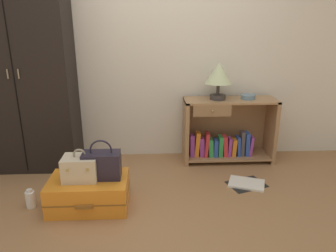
{
  "coord_description": "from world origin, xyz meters",
  "views": [
    {
      "loc": [
        0.02,
        -2.09,
        1.52
      ],
      "look_at": [
        0.16,
        0.85,
        0.55
      ],
      "focal_mm": 34.16,
      "sensor_mm": 36.0,
      "label": 1
    }
  ],
  "objects_px": {
    "suitcase_large": "(89,192)",
    "bottle": "(31,199)",
    "wardrobe": "(23,70)",
    "bowl": "(248,97)",
    "bookshelf": "(226,132)",
    "open_book_on_floor": "(247,184)",
    "table_lamp": "(219,75)",
    "train_case": "(81,168)",
    "handbag": "(102,165)"
  },
  "relations": [
    {
      "from": "table_lamp",
      "to": "handbag",
      "type": "distance_m",
      "value": 1.56
    },
    {
      "from": "bookshelf",
      "to": "open_book_on_floor",
      "type": "height_order",
      "value": "bookshelf"
    },
    {
      "from": "bowl",
      "to": "open_book_on_floor",
      "type": "bearing_deg",
      "value": -102.3
    },
    {
      "from": "suitcase_large",
      "to": "train_case",
      "type": "relative_size",
      "value": 2.34
    },
    {
      "from": "train_case",
      "to": "handbag",
      "type": "relative_size",
      "value": 0.84
    },
    {
      "from": "wardrobe",
      "to": "bowl",
      "type": "relative_size",
      "value": 13.54
    },
    {
      "from": "bookshelf",
      "to": "train_case",
      "type": "distance_m",
      "value": 1.69
    },
    {
      "from": "bottle",
      "to": "bookshelf",
      "type": "bearing_deg",
      "value": 25.82
    },
    {
      "from": "open_book_on_floor",
      "to": "train_case",
      "type": "bearing_deg",
      "value": -168.4
    },
    {
      "from": "table_lamp",
      "to": "open_book_on_floor",
      "type": "height_order",
      "value": "table_lamp"
    },
    {
      "from": "suitcase_large",
      "to": "train_case",
      "type": "xyz_separation_m",
      "value": [
        -0.05,
        -0.0,
        0.23
      ]
    },
    {
      "from": "bowl",
      "to": "train_case",
      "type": "relative_size",
      "value": 0.55
    },
    {
      "from": "table_lamp",
      "to": "bowl",
      "type": "bearing_deg",
      "value": 0.07
    },
    {
      "from": "wardrobe",
      "to": "bottle",
      "type": "bearing_deg",
      "value": -73.64
    },
    {
      "from": "open_book_on_floor",
      "to": "wardrobe",
      "type": "bearing_deg",
      "value": 165.96
    },
    {
      "from": "bottle",
      "to": "suitcase_large",
      "type": "bearing_deg",
      "value": -0.9
    },
    {
      "from": "train_case",
      "to": "handbag",
      "type": "height_order",
      "value": "handbag"
    },
    {
      "from": "open_book_on_floor",
      "to": "bookshelf",
      "type": "bearing_deg",
      "value": 98.0
    },
    {
      "from": "train_case",
      "to": "bottle",
      "type": "bearing_deg",
      "value": 178.85
    },
    {
      "from": "bowl",
      "to": "bottle",
      "type": "distance_m",
      "value": 2.37
    },
    {
      "from": "bookshelf",
      "to": "open_book_on_floor",
      "type": "relative_size",
      "value": 2.4
    },
    {
      "from": "table_lamp",
      "to": "bowl",
      "type": "height_order",
      "value": "table_lamp"
    },
    {
      "from": "suitcase_large",
      "to": "handbag",
      "type": "xyz_separation_m",
      "value": [
        0.12,
        0.02,
        0.25
      ]
    },
    {
      "from": "table_lamp",
      "to": "bottle",
      "type": "bearing_deg",
      "value": -152.92
    },
    {
      "from": "bowl",
      "to": "suitcase_large",
      "type": "height_order",
      "value": "bowl"
    },
    {
      "from": "wardrobe",
      "to": "handbag",
      "type": "relative_size",
      "value": 6.19
    },
    {
      "from": "suitcase_large",
      "to": "train_case",
      "type": "bearing_deg",
      "value": -178.79
    },
    {
      "from": "bowl",
      "to": "suitcase_large",
      "type": "distance_m",
      "value": 1.93
    },
    {
      "from": "table_lamp",
      "to": "handbag",
      "type": "xyz_separation_m",
      "value": [
        -1.13,
        -0.88,
        -0.6
      ]
    },
    {
      "from": "bookshelf",
      "to": "suitcase_large",
      "type": "height_order",
      "value": "bookshelf"
    },
    {
      "from": "bowl",
      "to": "bottle",
      "type": "height_order",
      "value": "bowl"
    },
    {
      "from": "wardrobe",
      "to": "bowl",
      "type": "distance_m",
      "value": 2.36
    },
    {
      "from": "suitcase_large",
      "to": "bottle",
      "type": "xyz_separation_m",
      "value": [
        -0.5,
        0.01,
        -0.05
      ]
    },
    {
      "from": "bookshelf",
      "to": "table_lamp",
      "type": "xyz_separation_m",
      "value": [
        -0.12,
        -0.01,
        0.65
      ]
    },
    {
      "from": "bottle",
      "to": "train_case",
      "type": "bearing_deg",
      "value": -1.15
    },
    {
      "from": "table_lamp",
      "to": "bottle",
      "type": "relative_size",
      "value": 2.36
    },
    {
      "from": "table_lamp",
      "to": "bottle",
      "type": "xyz_separation_m",
      "value": [
        -1.76,
        -0.9,
        -0.9
      ]
    },
    {
      "from": "bookshelf",
      "to": "bottle",
      "type": "height_order",
      "value": "bookshelf"
    },
    {
      "from": "table_lamp",
      "to": "handbag",
      "type": "height_order",
      "value": "table_lamp"
    },
    {
      "from": "wardrobe",
      "to": "bookshelf",
      "type": "xyz_separation_m",
      "value": [
        2.12,
        0.05,
        -0.72
      ]
    },
    {
      "from": "bookshelf",
      "to": "suitcase_large",
      "type": "bearing_deg",
      "value": -146.34
    },
    {
      "from": "handbag",
      "to": "bottle",
      "type": "bearing_deg",
      "value": -178.74
    },
    {
      "from": "wardrobe",
      "to": "table_lamp",
      "type": "height_order",
      "value": "wardrobe"
    },
    {
      "from": "bookshelf",
      "to": "suitcase_large",
      "type": "distance_m",
      "value": 1.66
    },
    {
      "from": "suitcase_large",
      "to": "bowl",
      "type": "bearing_deg",
      "value": 29.7
    },
    {
      "from": "bookshelf",
      "to": "suitcase_large",
      "type": "xyz_separation_m",
      "value": [
        -1.37,
        -0.91,
        -0.2
      ]
    },
    {
      "from": "handbag",
      "to": "open_book_on_floor",
      "type": "xyz_separation_m",
      "value": [
        1.34,
        0.29,
        -0.37
      ]
    },
    {
      "from": "wardrobe",
      "to": "train_case",
      "type": "height_order",
      "value": "wardrobe"
    },
    {
      "from": "wardrobe",
      "to": "handbag",
      "type": "distance_m",
      "value": 1.38
    },
    {
      "from": "wardrobe",
      "to": "bookshelf",
      "type": "bearing_deg",
      "value": 1.43
    }
  ]
}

